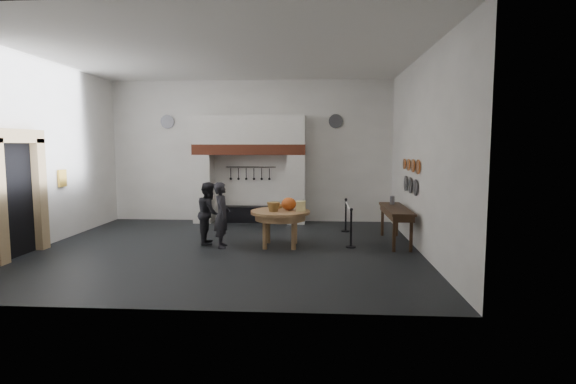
# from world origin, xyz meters

# --- Properties ---
(floor) EXTENTS (9.00, 8.00, 0.02)m
(floor) POSITION_xyz_m (0.00, 0.00, 0.00)
(floor) COLOR black
(floor) RESTS_ON ground
(ceiling) EXTENTS (9.00, 8.00, 0.02)m
(ceiling) POSITION_xyz_m (0.00, 0.00, 4.50)
(ceiling) COLOR silver
(ceiling) RESTS_ON wall_back
(wall_back) EXTENTS (9.00, 0.02, 4.50)m
(wall_back) POSITION_xyz_m (0.00, 4.00, 2.25)
(wall_back) COLOR white
(wall_back) RESTS_ON floor
(wall_front) EXTENTS (9.00, 0.02, 4.50)m
(wall_front) POSITION_xyz_m (0.00, -4.00, 2.25)
(wall_front) COLOR white
(wall_front) RESTS_ON floor
(wall_left) EXTENTS (0.02, 8.00, 4.50)m
(wall_left) POSITION_xyz_m (-4.50, 0.00, 2.25)
(wall_left) COLOR white
(wall_left) RESTS_ON floor
(wall_right) EXTENTS (0.02, 8.00, 4.50)m
(wall_right) POSITION_xyz_m (4.50, 0.00, 2.25)
(wall_right) COLOR white
(wall_right) RESTS_ON floor
(chimney_pier_left) EXTENTS (0.55, 0.70, 2.15)m
(chimney_pier_left) POSITION_xyz_m (-1.48, 3.65, 1.07)
(chimney_pier_left) COLOR silver
(chimney_pier_left) RESTS_ON floor
(chimney_pier_right) EXTENTS (0.55, 0.70, 2.15)m
(chimney_pier_right) POSITION_xyz_m (1.48, 3.65, 1.07)
(chimney_pier_right) COLOR silver
(chimney_pier_right) RESTS_ON floor
(hearth_brick_band) EXTENTS (3.50, 0.72, 0.32)m
(hearth_brick_band) POSITION_xyz_m (0.00, 3.65, 2.31)
(hearth_brick_band) COLOR #9E442B
(hearth_brick_band) RESTS_ON chimney_pier_left
(chimney_hood) EXTENTS (3.50, 0.70, 0.90)m
(chimney_hood) POSITION_xyz_m (0.00, 3.65, 2.92)
(chimney_hood) COLOR silver
(chimney_hood) RESTS_ON hearth_brick_band
(iron_range) EXTENTS (1.90, 0.45, 0.50)m
(iron_range) POSITION_xyz_m (0.00, 3.72, 0.25)
(iron_range) COLOR black
(iron_range) RESTS_ON floor
(utensil_rail) EXTENTS (1.60, 0.02, 0.02)m
(utensil_rail) POSITION_xyz_m (0.00, 3.92, 1.75)
(utensil_rail) COLOR black
(utensil_rail) RESTS_ON wall_back
(door_recess) EXTENTS (0.04, 1.10, 2.50)m
(door_recess) POSITION_xyz_m (-4.47, -1.00, 1.25)
(door_recess) COLOR black
(door_recess) RESTS_ON floor
(door_jamb_far) EXTENTS (0.22, 0.30, 2.60)m
(door_jamb_far) POSITION_xyz_m (-4.38, -0.30, 1.30)
(door_jamb_far) COLOR tan
(door_jamb_far) RESTS_ON floor
(door_lintel) EXTENTS (0.22, 1.70, 0.30)m
(door_lintel) POSITION_xyz_m (-4.38, -1.00, 2.65)
(door_lintel) COLOR tan
(door_lintel) RESTS_ON door_jamb_near
(wall_plaque) EXTENTS (0.05, 0.34, 0.44)m
(wall_plaque) POSITION_xyz_m (-4.45, 0.80, 1.60)
(wall_plaque) COLOR gold
(wall_plaque) RESTS_ON wall_left
(work_table) EXTENTS (1.75, 1.75, 0.07)m
(work_table) POSITION_xyz_m (1.24, 0.34, 0.84)
(work_table) COLOR #A5714E
(work_table) RESTS_ON floor
(pumpkin) EXTENTS (0.36, 0.36, 0.31)m
(pumpkin) POSITION_xyz_m (1.44, 0.44, 1.03)
(pumpkin) COLOR #D65A1E
(pumpkin) RESTS_ON work_table
(cheese_block_big) EXTENTS (0.22, 0.22, 0.24)m
(cheese_block_big) POSITION_xyz_m (1.74, 0.29, 0.99)
(cheese_block_big) COLOR #DAC982
(cheese_block_big) RESTS_ON work_table
(cheese_block_small) EXTENTS (0.18, 0.18, 0.20)m
(cheese_block_small) POSITION_xyz_m (1.72, 0.59, 0.97)
(cheese_block_small) COLOR #EFE38E
(cheese_block_small) RESTS_ON work_table
(wicker_basket) EXTENTS (0.39, 0.39, 0.22)m
(wicker_basket) POSITION_xyz_m (1.09, 0.19, 0.98)
(wicker_basket) COLOR olive
(wicker_basket) RESTS_ON work_table
(bread_loaf) EXTENTS (0.31, 0.18, 0.13)m
(bread_loaf) POSITION_xyz_m (1.14, 0.69, 0.94)
(bread_loaf) COLOR #A97D3C
(bread_loaf) RESTS_ON work_table
(visitor_near) EXTENTS (0.44, 0.62, 1.57)m
(visitor_near) POSITION_xyz_m (-0.15, 0.14, 0.79)
(visitor_near) COLOR black
(visitor_near) RESTS_ON floor
(visitor_far) EXTENTS (0.69, 0.83, 1.54)m
(visitor_far) POSITION_xyz_m (-0.55, 0.54, 0.77)
(visitor_far) COLOR black
(visitor_far) RESTS_ON floor
(side_table) EXTENTS (0.55, 2.20, 0.06)m
(side_table) POSITION_xyz_m (4.10, 0.87, 0.87)
(side_table) COLOR #392314
(side_table) RESTS_ON floor
(pewter_jug) EXTENTS (0.12, 0.12, 0.22)m
(pewter_jug) POSITION_xyz_m (4.10, 1.47, 1.01)
(pewter_jug) COLOR #4F4F54
(pewter_jug) RESTS_ON side_table
(copper_pan_a) EXTENTS (0.03, 0.34, 0.34)m
(copper_pan_a) POSITION_xyz_m (4.46, 0.20, 1.95)
(copper_pan_a) COLOR #C6662D
(copper_pan_a) RESTS_ON wall_right
(copper_pan_b) EXTENTS (0.03, 0.32, 0.32)m
(copper_pan_b) POSITION_xyz_m (4.46, 0.75, 1.95)
(copper_pan_b) COLOR #C6662D
(copper_pan_b) RESTS_ON wall_right
(copper_pan_c) EXTENTS (0.03, 0.30, 0.30)m
(copper_pan_c) POSITION_xyz_m (4.46, 1.30, 1.95)
(copper_pan_c) COLOR #C6662D
(copper_pan_c) RESTS_ON wall_right
(copper_pan_d) EXTENTS (0.03, 0.28, 0.28)m
(copper_pan_d) POSITION_xyz_m (4.46, 1.85, 1.95)
(copper_pan_d) COLOR #C6662D
(copper_pan_d) RESTS_ON wall_right
(pewter_plate_left) EXTENTS (0.03, 0.40, 0.40)m
(pewter_plate_left) POSITION_xyz_m (4.46, 0.40, 1.45)
(pewter_plate_left) COLOR #4C4C51
(pewter_plate_left) RESTS_ON wall_right
(pewter_plate_mid) EXTENTS (0.03, 0.40, 0.40)m
(pewter_plate_mid) POSITION_xyz_m (4.46, 1.00, 1.45)
(pewter_plate_mid) COLOR #4C4C51
(pewter_plate_mid) RESTS_ON wall_right
(pewter_plate_right) EXTENTS (0.03, 0.40, 0.40)m
(pewter_plate_right) POSITION_xyz_m (4.46, 1.60, 1.45)
(pewter_plate_right) COLOR #4C4C51
(pewter_plate_right) RESTS_ON wall_right
(pewter_plate_back_left) EXTENTS (0.44, 0.03, 0.44)m
(pewter_plate_back_left) POSITION_xyz_m (-2.70, 3.96, 3.20)
(pewter_plate_back_left) COLOR #4C4C51
(pewter_plate_back_left) RESTS_ON wall_back
(pewter_plate_back_right) EXTENTS (0.44, 0.03, 0.44)m
(pewter_plate_back_right) POSITION_xyz_m (2.70, 3.96, 3.20)
(pewter_plate_back_right) COLOR #4C4C51
(pewter_plate_back_right) RESTS_ON wall_back
(barrier_post_near) EXTENTS (0.05, 0.05, 0.90)m
(barrier_post_near) POSITION_xyz_m (2.95, 0.31, 0.45)
(barrier_post_near) COLOR black
(barrier_post_near) RESTS_ON floor
(barrier_post_far) EXTENTS (0.05, 0.05, 0.90)m
(barrier_post_far) POSITION_xyz_m (2.95, 2.31, 0.45)
(barrier_post_far) COLOR black
(barrier_post_far) RESTS_ON floor
(barrier_rope) EXTENTS (0.04, 2.00, 0.04)m
(barrier_rope) POSITION_xyz_m (2.95, 1.31, 0.85)
(barrier_rope) COLOR white
(barrier_rope) RESTS_ON barrier_post_near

